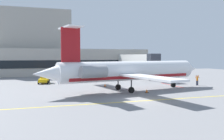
{
  "coord_description": "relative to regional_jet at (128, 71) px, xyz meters",
  "views": [
    {
      "loc": [
        -13.03,
        -27.79,
        5.58
      ],
      "look_at": [
        0.51,
        13.8,
        3.0
      ],
      "focal_mm": 39.05,
      "sensor_mm": 36.0,
      "label": 1
    }
  ],
  "objects": [
    {
      "name": "jet_bridge_west",
      "position": [
        10.57,
        20.65,
        1.48
      ],
      "size": [
        2.4,
        21.79,
        6.02
      ],
      "color": "silver",
      "rests_on": "ground"
    },
    {
      "name": "pushback_tractor",
      "position": [
        -12.06,
        15.47,
        -2.14
      ],
      "size": [
        2.5,
        3.82,
        2.31
      ],
      "color": "#E5B20C",
      "rests_on": "ground"
    },
    {
      "name": "terminal_building",
      "position": [
        -10.43,
        41.0,
        3.5
      ],
      "size": [
        56.87,
        16.76,
        19.37
      ],
      "color": "#ADA89E",
      "rests_on": "ground"
    },
    {
      "name": "marshaller",
      "position": [
        15.14,
        2.81,
        -2.15
      ],
      "size": [
        0.67,
        0.63,
        1.99
      ],
      "color": "#191E33",
      "rests_on": "ground"
    },
    {
      "name": "belt_loader",
      "position": [
        12.63,
        14.45,
        -2.09
      ],
      "size": [
        3.51,
        4.14,
        2.41
      ],
      "color": "#19389E",
      "rests_on": "ground"
    },
    {
      "name": "ground",
      "position": [
        -1.15,
        -7.7,
        -3.22
      ],
      "size": [
        120.0,
        120.0,
        0.11
      ],
      "color": "slate"
    },
    {
      "name": "safety_cone_bravo",
      "position": [
        2.14,
        -2.38,
        -2.92
      ],
      "size": [
        0.47,
        0.47,
        0.55
      ],
      "color": "orange",
      "rests_on": "ground"
    },
    {
      "name": "baggage_tug",
      "position": [
        19.23,
        22.0,
        -2.24
      ],
      "size": [
        4.42,
        3.13,
        2.03
      ],
      "color": "#E5B20C",
      "rests_on": "ground"
    },
    {
      "name": "safety_cone_alpha",
      "position": [
        -1.8,
        6.6,
        -2.92
      ],
      "size": [
        0.47,
        0.47,
        0.55
      ],
      "color": "orange",
      "rests_on": "ground"
    },
    {
      "name": "fuel_tank",
      "position": [
        5.3,
        21.7,
        -1.94
      ],
      "size": [
        7.02,
        2.57,
        2.16
      ],
      "color": "white",
      "rests_on": "ground"
    },
    {
      "name": "regional_jet",
      "position": [
        0.0,
        0.0,
        0.0
      ],
      "size": [
        29.61,
        24.77,
        9.54
      ],
      "color": "white",
      "rests_on": "ground"
    }
  ]
}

